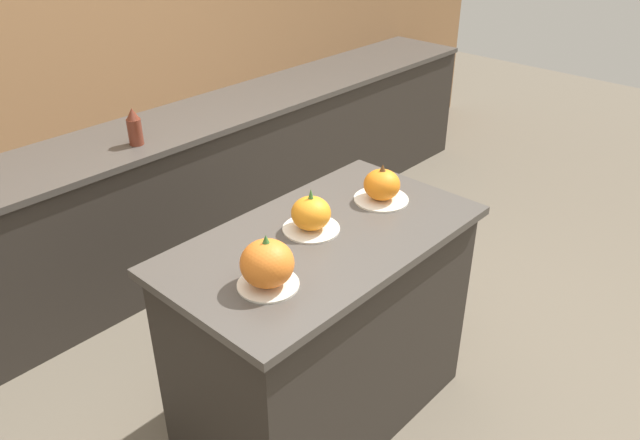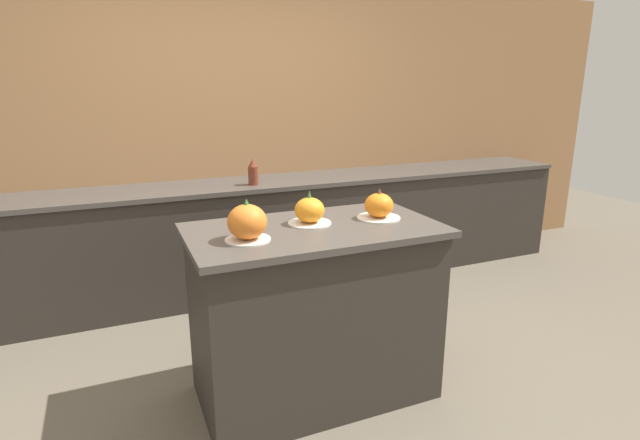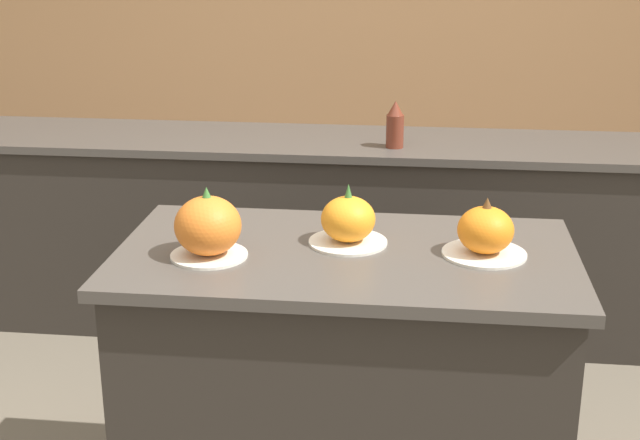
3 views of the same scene
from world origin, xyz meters
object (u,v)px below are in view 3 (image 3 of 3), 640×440
pumpkin_cake_right (485,233)px  bottle_tall (395,125)px  pumpkin_cake_left (208,227)px  pumpkin_cake_center (348,221)px

pumpkin_cake_right → bottle_tall: pumpkin_cake_right is taller
pumpkin_cake_left → pumpkin_cake_right: (0.76, 0.10, -0.02)m
pumpkin_cake_center → pumpkin_cake_right: pumpkin_cake_center is taller
pumpkin_cake_left → bottle_tall: bearing=73.2°
pumpkin_cake_left → bottle_tall: 1.58m
pumpkin_cake_left → pumpkin_cake_right: 0.76m
pumpkin_cake_center → pumpkin_cake_right: (0.38, -0.05, -0.00)m
pumpkin_cake_center → bottle_tall: 1.37m
pumpkin_cake_center → pumpkin_cake_right: size_ratio=0.97×
pumpkin_cake_center → pumpkin_cake_left: bearing=-158.0°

